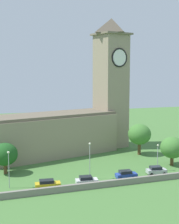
{
  "coord_description": "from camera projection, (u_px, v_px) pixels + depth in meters",
  "views": [
    {
      "loc": [
        -24.79,
        -58.62,
        21.79
      ],
      "look_at": [
        -1.69,
        10.02,
        12.76
      ],
      "focal_mm": 52.47,
      "sensor_mm": 36.0,
      "label": 1
    }
  ],
  "objects": [
    {
      "name": "ground_plane",
      "position": [
        90.0,
        161.0,
        79.78
      ],
      "size": [
        200.0,
        200.0,
        0.0
      ],
      "primitive_type": "plane",
      "color": "#477538"
    },
    {
      "name": "church",
      "position": [
        75.0,
        115.0,
        88.41
      ],
      "size": [
        41.15,
        19.27,
        36.58
      ],
      "color": "gray",
      "rests_on": "ground"
    },
    {
      "name": "quay_barrier",
      "position": [
        119.0,
        182.0,
        62.76
      ],
      "size": [
        47.26,
        0.7,
        1.23
      ],
      "primitive_type": "cube",
      "color": "gray",
      "rests_on": "ground"
    },
    {
      "name": "car_yellow",
      "position": [
        47.0,
        184.0,
        61.19
      ],
      "size": [
        4.9,
        2.57,
        1.65
      ],
      "color": "gold",
      "rests_on": "ground"
    },
    {
      "name": "car_white",
      "position": [
        86.0,
        180.0,
        63.07
      ],
      "size": [
        4.46,
        2.63,
        1.73
      ],
      "color": "silver",
      "rests_on": "ground"
    },
    {
      "name": "car_blue",
      "position": [
        126.0,
        175.0,
        66.54
      ],
      "size": [
        4.44,
        2.42,
        1.79
      ],
      "color": "#233D9E",
      "rests_on": "ground"
    },
    {
      "name": "car_silver",
      "position": [
        156.0,
        170.0,
        69.47
      ],
      "size": [
        4.4,
        2.69,
        1.76
      ],
      "color": "silver",
      "rests_on": "ground"
    },
    {
      "name": "streetlamp_west_end",
      "position": [
        9.0,
        164.0,
        60.8
      ],
      "size": [
        0.44,
        0.44,
        7.09
      ],
      "color": "#9EA0A5",
      "rests_on": "ground"
    },
    {
      "name": "streetlamp_west_mid",
      "position": [
        90.0,
        155.0,
        65.84
      ],
      "size": [
        0.44,
        0.44,
        7.59
      ],
      "color": "#9EA0A5",
      "rests_on": "ground"
    },
    {
      "name": "streetlamp_central",
      "position": [
        158.0,
        153.0,
        71.48
      ],
      "size": [
        0.44,
        0.44,
        5.98
      ],
      "color": "#9EA0A5",
      "rests_on": "ground"
    },
    {
      "name": "tree_riverside_west",
      "position": [
        172.0,
        148.0,
        75.72
      ],
      "size": [
        5.55,
        5.55,
        6.75
      ],
      "color": "brown",
      "rests_on": "ground"
    },
    {
      "name": "tree_by_tower",
      "position": [
        139.0,
        134.0,
        85.53
      ],
      "size": [
        6.04,
        6.04,
        8.16
      ],
      "color": "brown",
      "rests_on": "ground"
    },
    {
      "name": "tree_churchyard",
      "position": [
        5.0,
        154.0,
        69.55
      ],
      "size": [
        5.39,
        5.39,
        6.68
      ],
      "color": "brown",
      "rests_on": "ground"
    }
  ]
}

